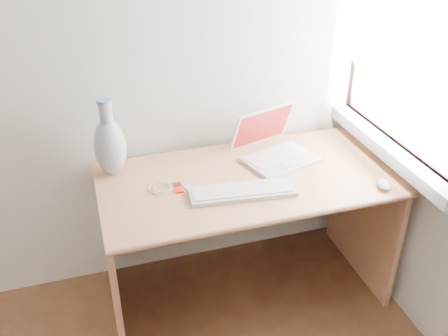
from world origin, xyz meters
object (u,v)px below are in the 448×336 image
object	(u,v)px
vase	(110,145)
laptop	(278,147)
external_keyboard	(243,191)
desk	(241,204)

from	to	relation	value
vase	laptop	bearing A→B (deg)	-5.47
laptop	external_keyboard	distance (m)	0.38
laptop	vase	distance (m)	0.79
external_keyboard	vase	xyz separation A→B (m)	(-0.51, 0.33, 0.14)
desk	external_keyboard	xyz separation A→B (m)	(-0.07, -0.20, 0.21)
desk	external_keyboard	size ratio (longest dim) A/B	2.85
laptop	vase	xyz separation A→B (m)	(-0.78, 0.07, 0.10)
desk	laptop	bearing A→B (deg)	14.96
external_keyboard	laptop	bearing A→B (deg)	50.04
external_keyboard	vase	bearing A→B (deg)	153.28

